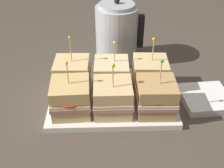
{
  "coord_description": "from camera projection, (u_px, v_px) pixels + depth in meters",
  "views": [
    {
      "loc": [
        -0.02,
        -0.68,
        0.55
      ],
      "look_at": [
        0.0,
        0.0,
        0.07
      ],
      "focal_mm": 45.0,
      "sensor_mm": 36.0,
      "label": 1
    }
  ],
  "objects": [
    {
      "name": "sandwich_front_center",
      "position": [
        112.0,
        98.0,
        0.79
      ],
      "size": [
        0.11,
        0.11,
        0.16
      ],
      "color": "#DBB77A",
      "rests_on": "serving_platter"
    },
    {
      "name": "napkin_stack",
      "position": [
        206.0,
        98.0,
        0.87
      ],
      "size": [
        0.15,
        0.15,
        0.02
      ],
      "color": "white",
      "rests_on": "ground_plane"
    },
    {
      "name": "kettle_steel",
      "position": [
        117.0,
        33.0,
        1.03
      ],
      "size": [
        0.18,
        0.15,
        0.24
      ],
      "color": "#B7BABF",
      "rests_on": "ground_plane"
    },
    {
      "name": "serving_platter",
      "position": [
        112.0,
        100.0,
        0.87
      ],
      "size": [
        0.38,
        0.26,
        0.02
      ],
      "color": "white",
      "rests_on": "ground_plane"
    },
    {
      "name": "sandwich_back_left",
      "position": [
        72.0,
        75.0,
        0.88
      ],
      "size": [
        0.11,
        0.11,
        0.18
      ],
      "color": "#DBB77A",
      "rests_on": "serving_platter"
    },
    {
      "name": "sandwich_front_right",
      "position": [
        156.0,
        97.0,
        0.79
      ],
      "size": [
        0.11,
        0.11,
        0.17
      ],
      "color": "tan",
      "rests_on": "serving_platter"
    },
    {
      "name": "sandwich_back_right",
      "position": [
        150.0,
        73.0,
        0.89
      ],
      "size": [
        0.12,
        0.12,
        0.17
      ],
      "color": "#DBB77A",
      "rests_on": "serving_platter"
    },
    {
      "name": "sandwich_back_center",
      "position": [
        112.0,
        75.0,
        0.88
      ],
      "size": [
        0.11,
        0.11,
        0.16
      ],
      "color": "beige",
      "rests_on": "serving_platter"
    },
    {
      "name": "ground_plane",
      "position": [
        112.0,
        102.0,
        0.87
      ],
      "size": [
        6.0,
        6.0,
        0.0
      ],
      "primitive_type": "plane",
      "color": "#4C4238"
    },
    {
      "name": "sandwich_front_left",
      "position": [
        71.0,
        98.0,
        0.78
      ],
      "size": [
        0.11,
        0.11,
        0.16
      ],
      "color": "tan",
      "rests_on": "serving_platter"
    }
  ]
}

